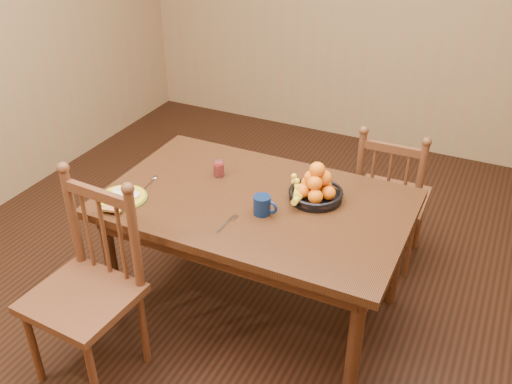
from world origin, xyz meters
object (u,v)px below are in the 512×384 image
at_px(breakfast_plate, 122,198).
at_px(chair_far, 390,198).
at_px(chair_near, 88,289).
at_px(dining_table, 256,213).
at_px(coffee_mug, 263,205).
at_px(fruit_bowl, 315,189).

bearing_deg(breakfast_plate, chair_far, 42.78).
bearing_deg(breakfast_plate, chair_near, -78.16).
height_order(dining_table, coffee_mug, coffee_mug).
distance_m(breakfast_plate, coffee_mug, 0.76).
bearing_deg(chair_far, dining_table, 54.45).
height_order(chair_near, coffee_mug, chair_near).
bearing_deg(dining_table, chair_far, 55.40).
relative_size(chair_far, fruit_bowl, 2.96).
distance_m(chair_far, fruit_bowl, 0.79).
xyz_separation_m(chair_far, fruit_bowl, (-0.28, -0.65, 0.35)).
xyz_separation_m(coffee_mug, fruit_bowl, (0.19, 0.24, 0.01)).
distance_m(dining_table, chair_near, 0.94).
height_order(coffee_mug, fruit_bowl, fruit_bowl).
bearing_deg(dining_table, coffee_mug, -49.31).
relative_size(dining_table, coffee_mug, 11.95).
height_order(breakfast_plate, fruit_bowl, fruit_bowl).
bearing_deg(dining_table, breakfast_plate, -154.62).
xyz_separation_m(dining_table, chair_near, (-0.55, -0.75, -0.15)).
xyz_separation_m(dining_table, fruit_bowl, (0.27, 0.14, 0.15)).
relative_size(coffee_mug, fruit_bowl, 0.41).
distance_m(dining_table, coffee_mug, 0.19).
bearing_deg(chair_near, fruit_bowl, 50.88).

